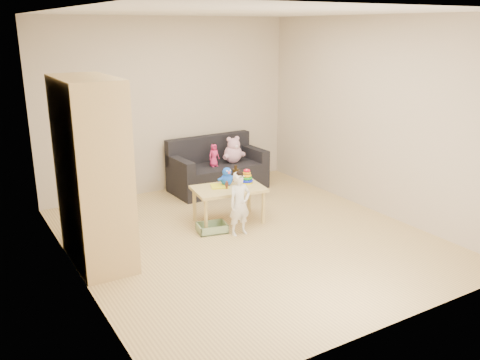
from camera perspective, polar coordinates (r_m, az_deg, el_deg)
room at (r=5.82m, az=0.84°, el=5.44°), size 4.50×4.50×4.50m
wardrobe at (r=5.50m, az=-16.23°, el=0.75°), size 0.55×1.10×1.98m
sofa at (r=7.91m, az=-2.45°, el=0.35°), size 1.48×0.78×0.41m
play_table at (r=6.59m, az=-1.29°, el=-2.80°), size 0.97×0.68×0.47m
storage_bin at (r=6.35m, az=-3.17°, el=-5.37°), size 0.40×0.33×0.11m
toddler at (r=6.15m, az=-0.04°, el=-2.79°), size 0.29×0.19×0.77m
pink_bear at (r=7.90m, az=-0.79°, el=3.20°), size 0.38×0.35×0.35m
doll at (r=7.69m, az=-2.94°, el=2.76°), size 0.18×0.13×0.34m
ring_stacker at (r=6.67m, az=0.76°, el=0.26°), size 0.16×0.16×0.19m
brown_bottle at (r=6.72m, az=-0.48°, el=0.60°), size 0.08×0.08×0.23m
blue_plush at (r=6.57m, az=-1.52°, el=0.44°), size 0.22×0.18×0.25m
wooden_figure at (r=6.44m, az=-1.50°, el=-0.54°), size 0.05×0.04×0.11m
yellow_book at (r=6.54m, az=-2.33°, el=-0.69°), size 0.28×0.28×0.02m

